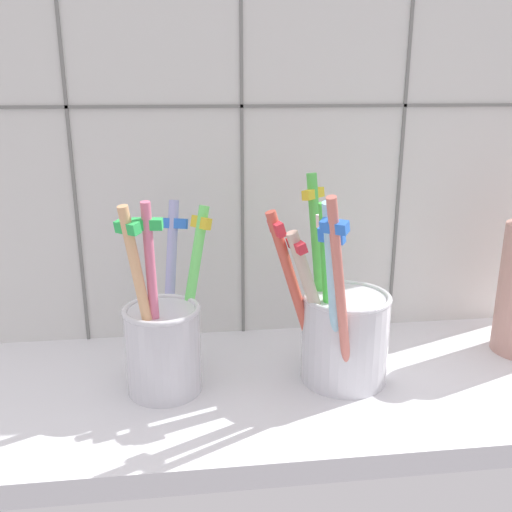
{
  "coord_description": "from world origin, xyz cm",
  "views": [
    {
      "loc": [
        -5.28,
        -43.34,
        27.12
      ],
      "look_at": [
        0.0,
        -0.21,
        13.73
      ],
      "focal_mm": 39.32,
      "sensor_mm": 36.0,
      "label": 1
    }
  ],
  "objects": [
    {
      "name": "toothbrush_cup_right",
      "position": [
        7.4,
        -0.41,
        6.93
      ],
      "size": [
        11.07,
        10.98,
        17.97
      ],
      "color": "silver",
      "rests_on": "counter_slab"
    },
    {
      "name": "toothbrush_cup_left",
      "position": [
        -7.77,
        -0.09,
        6.6
      ],
      "size": [
        7.75,
        10.05,
        16.95
      ],
      "color": "silver",
      "rests_on": "counter_slab"
    },
    {
      "name": "tile_wall_back",
      "position": [
        -0.0,
        12.0,
        22.5
      ],
      "size": [
        64.0,
        2.2,
        45.0
      ],
      "color": "silver",
      "rests_on": "ground"
    },
    {
      "name": "counter_slab",
      "position": [
        0.0,
        0.0,
        1.0
      ],
      "size": [
        64.0,
        22.0,
        2.0
      ],
      "primitive_type": "cube",
      "color": "silver",
      "rests_on": "ground"
    }
  ]
}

